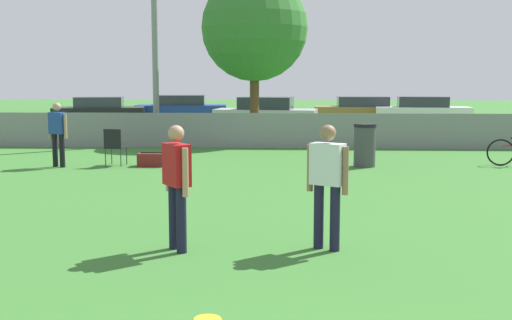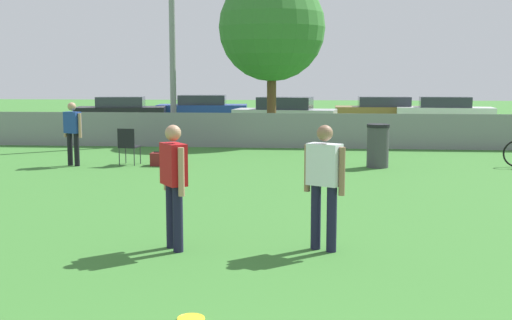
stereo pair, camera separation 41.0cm
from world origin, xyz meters
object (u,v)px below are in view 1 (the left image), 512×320
Objects in this scene: player_receiver_white at (327,178)px; frisbee_disc at (207,320)px; parked_car_white at (422,111)px; trash_bin at (365,145)px; spectator_in_blue at (58,130)px; parked_car_blue at (182,109)px; parked_car_tan at (362,110)px; player_thrower_red at (177,179)px; tree_near_pole at (254,28)px; gear_bag_sideline at (153,160)px; folding_chair_sideline at (114,145)px; parked_car_dark at (100,111)px; parked_car_silver at (266,114)px.

frisbee_disc is (-1.25, -2.54, -0.93)m from player_receiver_white.
parked_car_white is at bearing 73.95° from frisbee_disc.
frisbee_disc is 0.24× the size of trash_bin.
spectator_in_blue is 18.75m from parked_car_white.
parked_car_tan is (8.85, -0.73, -0.02)m from parked_car_blue.
player_receiver_white reaches higher than parked_car_white.
parked_car_blue is at bearing 154.71° from player_thrower_red.
tree_near_pole is at bearing 91.33° from frisbee_disc.
gear_bag_sideline reaches higher than frisbee_disc.
parked_car_tan is (5.05, 22.93, -0.30)m from player_thrower_red.
spectator_in_blue is 7.64m from trash_bin.
parked_car_tan is at bearing -111.11° from folding_chair_sideline.
folding_chair_sideline is at bearing -178.51° from trash_bin.
player_receiver_white reaches higher than parked_car_dark.
parked_car_tan is at bearing 65.13° from gear_bag_sideline.
tree_near_pole reaches higher than frisbee_disc.
frisbee_disc is 0.35× the size of gear_bag_sideline.
parked_car_dark is (-4.35, 13.57, 0.11)m from folding_chair_sideline.
parked_car_blue is (3.47, 2.26, 0.02)m from parked_car_dark.
parked_car_blue is at bearing 22.96° from parked_car_dark.
parked_car_white reaches higher than frisbee_disc.
parked_car_tan reaches higher than folding_chair_sideline.
parked_car_blue is (-4.09, 9.45, -3.21)m from tree_near_pole.
gear_bag_sideline is 0.16× the size of parked_car_silver.
frisbee_disc is at bearing -81.96° from parked_car_silver.
tree_near_pole is 14.51m from player_thrower_red.
gear_bag_sideline is at bearing -94.58° from parked_car_silver.
parked_car_silver is 0.97× the size of parked_car_tan.
tree_near_pole is 7.69m from trash_bin.
frisbee_disc is at bearing -81.59° from parked_car_dark.
spectator_in_blue is at bearing -87.79° from parked_car_dark.
parked_car_white is (11.96, 14.44, -0.26)m from spectator_in_blue.
gear_bag_sideline is at bearing 104.43° from frisbee_disc.
tree_near_pole reaches higher than folding_chair_sideline.
player_thrower_red is 8.10m from gear_bag_sideline.
gear_bag_sideline is (-1.95, 7.83, -0.78)m from player_thrower_red.
spectator_in_blue is 2.45m from gear_bag_sideline.
parked_car_dark is at bearing -65.49° from folding_chair_sideline.
player_thrower_red is at bearing -103.65° from parked_car_white.
player_thrower_red is at bearing 117.21° from folding_chair_sideline.
player_thrower_red reaches higher than spectator_in_blue.
player_receiver_white is at bearing -63.22° from gear_bag_sideline.
parked_car_silver is at bearing -153.47° from parked_car_white.
folding_chair_sideline is (-2.92, 7.83, -0.40)m from player_thrower_red.
parked_car_white reaches higher than trash_bin.
tree_near_pole is at bearing -103.17° from spectator_in_blue.
player_receiver_white is 0.37× the size of parked_car_dark.
player_thrower_red reaches higher than parked_car_dark.
tree_near_pole is 1.28× the size of parked_car_silver.
spectator_in_blue is at bearing 18.06° from folding_chair_sideline.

